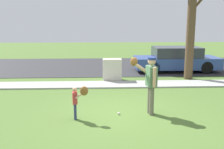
# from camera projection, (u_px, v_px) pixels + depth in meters

# --- Properties ---
(ground_plane) EXTENTS (48.00, 48.00, 0.00)m
(ground_plane) POSITION_uv_depth(u_px,v_px,m) (116.00, 86.00, 11.38)
(ground_plane) COLOR #4C6B2D
(sidewalk_strip) EXTENTS (36.00, 1.20, 0.06)m
(sidewalk_strip) POSITION_uv_depth(u_px,v_px,m) (116.00, 84.00, 11.47)
(sidewalk_strip) COLOR #A3A39E
(sidewalk_strip) RESTS_ON ground
(road_surface) EXTENTS (36.00, 6.80, 0.02)m
(road_surface) POSITION_uv_depth(u_px,v_px,m) (111.00, 66.00, 16.37)
(road_surface) COLOR #2D2D30
(road_surface) RESTS_ON ground
(person_adult) EXTENTS (0.75, 0.60, 1.70)m
(person_adult) POSITION_uv_depth(u_px,v_px,m) (150.00, 79.00, 7.71)
(person_adult) COLOR #6B6656
(person_adult) RESTS_ON ground
(person_child) EXTENTS (0.46, 0.35, 0.98)m
(person_child) POSITION_uv_depth(u_px,v_px,m) (78.00, 98.00, 7.31)
(person_child) COLOR navy
(person_child) RESTS_ON ground
(baseball) EXTENTS (0.07, 0.07, 0.07)m
(baseball) POSITION_uv_depth(u_px,v_px,m) (119.00, 113.00, 7.83)
(baseball) COLOR white
(baseball) RESTS_ON ground
(utility_cabinet) EXTENTS (0.85, 0.60, 1.01)m
(utility_cabinet) POSITION_uv_depth(u_px,v_px,m) (112.00, 70.00, 12.28)
(utility_cabinet) COLOR beige
(utility_cabinet) RESTS_ON ground
(street_tree_near) EXTENTS (1.85, 1.89, 5.80)m
(street_tree_near) POSITION_uv_depth(u_px,v_px,m) (192.00, 13.00, 12.16)
(street_tree_near) COLOR brown
(street_tree_near) RESTS_ON ground
(parked_wagon_blue) EXTENTS (4.50, 1.80, 1.33)m
(parked_wagon_blue) POSITION_uv_depth(u_px,v_px,m) (176.00, 59.00, 14.52)
(parked_wagon_blue) COLOR #2D478C
(parked_wagon_blue) RESTS_ON road_surface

